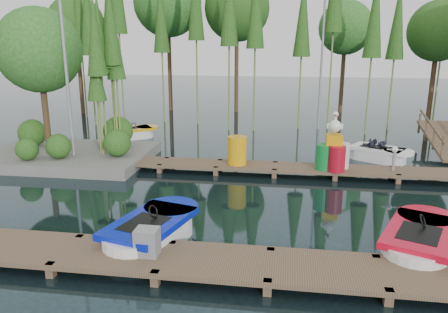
# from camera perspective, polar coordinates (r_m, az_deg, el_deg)

# --- Properties ---
(ground_plane) EXTENTS (90.00, 90.00, 0.00)m
(ground_plane) POSITION_cam_1_polar(r_m,az_deg,el_deg) (13.37, -2.44, -5.03)
(ground_plane) COLOR #1B2F34
(near_dock) EXTENTS (18.00, 1.50, 0.50)m
(near_dock) POSITION_cam_1_polar(r_m,az_deg,el_deg) (9.27, -7.83, -13.08)
(near_dock) COLOR brown
(near_dock) RESTS_ON ground
(far_dock) EXTENTS (15.00, 1.20, 0.50)m
(far_dock) POSITION_cam_1_polar(r_m,az_deg,el_deg) (15.52, 2.91, -1.28)
(far_dock) COLOR brown
(far_dock) RESTS_ON ground
(island) EXTENTS (6.20, 4.20, 6.75)m
(island) POSITION_cam_1_polar(r_m,az_deg,el_deg) (17.94, -20.92, 9.58)
(island) COLOR slate
(island) RESTS_ON ground
(tree_screen) EXTENTS (34.42, 18.53, 10.31)m
(tree_screen) POSITION_cam_1_polar(r_m,az_deg,el_deg) (23.40, -2.65, 18.76)
(tree_screen) COLOR #49321F
(tree_screen) RESTS_ON ground
(lamp_island) EXTENTS (0.30, 0.30, 7.25)m
(lamp_island) POSITION_cam_1_polar(r_m,az_deg,el_deg) (16.81, -20.15, 13.04)
(lamp_island) COLOR gray
(lamp_island) RESTS_ON ground
(lamp_rear) EXTENTS (0.30, 0.30, 7.25)m
(lamp_rear) POSITION_cam_1_polar(r_m,az_deg,el_deg) (23.38, 12.74, 13.88)
(lamp_rear) COLOR gray
(lamp_rear) RESTS_ON ground
(ramp) EXTENTS (1.50, 3.94, 1.49)m
(ramp) POSITION_cam_1_polar(r_m,az_deg,el_deg) (20.35, 27.19, 2.02)
(ramp) COLOR brown
(ramp) RESTS_ON ground
(boat_blue) EXTENTS (2.06, 3.20, 0.99)m
(boat_blue) POSITION_cam_1_polar(r_m,az_deg,el_deg) (10.33, -9.43, -9.74)
(boat_blue) COLOR white
(boat_blue) RESTS_ON ground
(boat_red) EXTENTS (2.37, 3.20, 0.98)m
(boat_red) POSITION_cam_1_polar(r_m,az_deg,el_deg) (10.64, 24.19, -10.19)
(boat_red) COLOR white
(boat_red) RESTS_ON ground
(boat_yellow_far) EXTENTS (2.58, 2.23, 1.20)m
(boat_yellow_far) POSITION_cam_1_polar(r_m,az_deg,el_deg) (21.43, -11.90, 3.04)
(boat_yellow_far) COLOR white
(boat_yellow_far) RESTS_ON ground
(boat_white_far) EXTENTS (2.70, 2.25, 1.17)m
(boat_white_far) POSITION_cam_1_polar(r_m,az_deg,el_deg) (18.10, 19.51, 0.34)
(boat_white_far) COLOR white
(boat_white_far) RESTS_ON ground
(utility_cabinet) EXTENTS (0.47, 0.40, 0.57)m
(utility_cabinet) POSITION_cam_1_polar(r_m,az_deg,el_deg) (9.21, -10.00, -10.92)
(utility_cabinet) COLOR gray
(utility_cabinet) RESTS_ON near_dock
(yellow_barrel) EXTENTS (0.67, 0.67, 1.00)m
(yellow_barrel) POSITION_cam_1_polar(r_m,az_deg,el_deg) (15.40, 1.74, 0.80)
(yellow_barrel) COLOR orange
(yellow_barrel) RESTS_ON far_dock
(drum_cluster) EXTENTS (1.15, 1.05, 1.98)m
(drum_cluster) POSITION_cam_1_polar(r_m,az_deg,el_deg) (15.22, 14.19, 0.49)
(drum_cluster) COLOR #0D792E
(drum_cluster) RESTS_ON far_dock
(seagull_post) EXTENTS (0.52, 0.28, 0.83)m
(seagull_post) POSITION_cam_1_polar(r_m,az_deg,el_deg) (15.70, 21.36, 0.26)
(seagull_post) COLOR gray
(seagull_post) RESTS_ON far_dock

